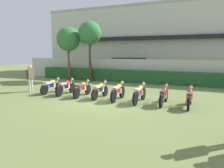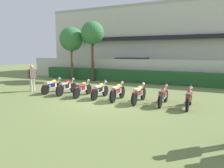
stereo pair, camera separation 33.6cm
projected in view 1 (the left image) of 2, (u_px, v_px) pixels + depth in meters
ground at (104, 102)px, 10.66m from camera, size 60.00×60.00×0.00m
building at (165, 41)px, 23.20m from camera, size 25.14×6.50×7.03m
compound_wall at (148, 71)px, 17.53m from camera, size 23.88×0.30×1.80m
hedge_row at (145, 77)px, 16.96m from camera, size 19.11×0.70×0.97m
parked_car at (130, 68)px, 20.09m from camera, size 4.52×2.11×1.89m
tree_near_inspector at (69, 39)px, 18.53m from camera, size 2.03×2.03×4.49m
tree_far_side at (90, 33)px, 17.78m from camera, size 1.86×1.86×4.87m
motorcycle_in_row_0 at (51, 86)px, 12.80m from camera, size 0.60×1.83×0.94m
motorcycle_in_row_1 at (66, 87)px, 12.39m from camera, size 0.60×1.89×0.95m
motorcycle_in_row_2 at (82, 88)px, 11.86m from camera, size 0.60×1.85×0.94m
motorcycle_in_row_3 at (100, 90)px, 11.41m from camera, size 0.60×1.77×0.94m
motorcycle_in_row_4 at (118, 91)px, 10.91m from camera, size 0.60×1.83×0.97m
motorcycle_in_row_5 at (139, 93)px, 10.45m from camera, size 0.60×1.97×0.97m
motorcycle_in_row_6 at (164, 95)px, 10.04m from camera, size 0.60×1.88×0.95m
motorcycle_in_row_7 at (190, 97)px, 9.52m from camera, size 0.60×1.83×0.95m
inspector_person at (30, 76)px, 13.24m from camera, size 0.22×0.65×1.60m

